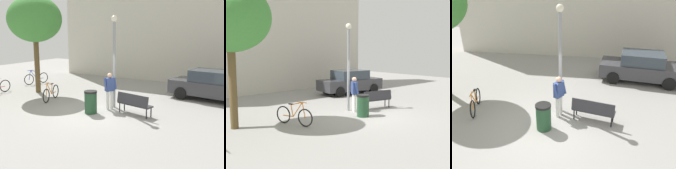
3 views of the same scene
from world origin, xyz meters
TOP-DOWN VIEW (x-y plane):
  - ground_plane at (0.00, 0.00)m, footprint 36.00×36.00m
  - building_facade at (0.00, 9.78)m, footprint 16.98×2.00m
  - lamppost at (0.23, 1.37)m, footprint 0.28×0.28m
  - person_by_lamppost at (0.23, 0.97)m, footprint 0.49×0.63m
  - park_bench at (1.56, 0.71)m, footprint 1.66×0.81m
  - plaza_tree at (-5.21, 1.95)m, footprint 3.01×3.01m
  - bicycle_blue at (-7.21, 3.76)m, footprint 0.45×1.78m
  - bicycle_orange at (-3.23, 0.87)m, footprint 0.59×1.74m
  - parked_car_charcoal at (3.92, 5.05)m, footprint 4.39×2.26m
  - trash_bin at (-0.16, 0.02)m, footprint 0.56×0.56m

SIDE VIEW (x-z plane):
  - ground_plane at x=0.00m, z-range 0.00..0.00m
  - bicycle_blue at x=-7.21m, z-range -0.10..0.87m
  - bicycle_orange at x=-3.23m, z-range -0.10..0.87m
  - trash_bin at x=-0.16m, z-range 0.00..0.99m
  - park_bench at x=1.56m, z-range 0.08..1.01m
  - parked_car_charcoal at x=3.92m, z-range 0.00..1.55m
  - person_by_lamppost at x=0.23m, z-range 0.13..1.80m
  - lamppost at x=0.23m, z-range 0.42..4.60m
  - plaza_tree at x=-5.21m, z-range 1.41..6.85m
  - building_facade at x=0.00m, z-range 0.00..9.33m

